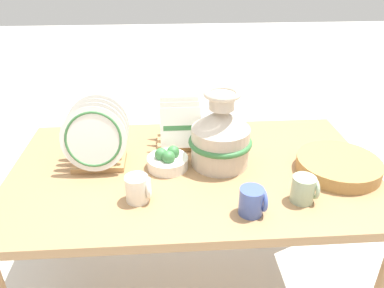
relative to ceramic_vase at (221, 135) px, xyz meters
name	(u,v)px	position (x,y,z in m)	size (l,w,h in m)	color
display_table	(192,185)	(-0.12, -0.03, -0.21)	(1.44, 0.84, 0.76)	#9E754C
ceramic_vase	(221,135)	(0.00, 0.00, 0.00)	(0.25, 0.25, 0.31)	beige
dish_rack_round_plates	(96,140)	(-0.49, 0.01, -0.01)	(0.25, 0.20, 0.27)	tan
dish_rack_square_plates	(180,132)	(-0.15, 0.17, -0.07)	(0.20, 0.17, 0.19)	tan
wicker_charger_stack	(338,166)	(0.46, -0.10, -0.10)	(0.32, 0.32, 0.05)	#AD7F47
mug_cream_glaze	(138,189)	(-0.31, -0.23, -0.08)	(0.09, 0.08, 0.10)	silver
mug_sage_glaze	(304,189)	(0.26, -0.27, -0.08)	(0.09, 0.08, 0.10)	#9EB28E
mug_cobalt_glaze	(253,201)	(0.06, -0.33, -0.08)	(0.09, 0.08, 0.10)	#42569E
fruit_bowl	(168,160)	(-0.21, -0.02, -0.10)	(0.16, 0.16, 0.09)	white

